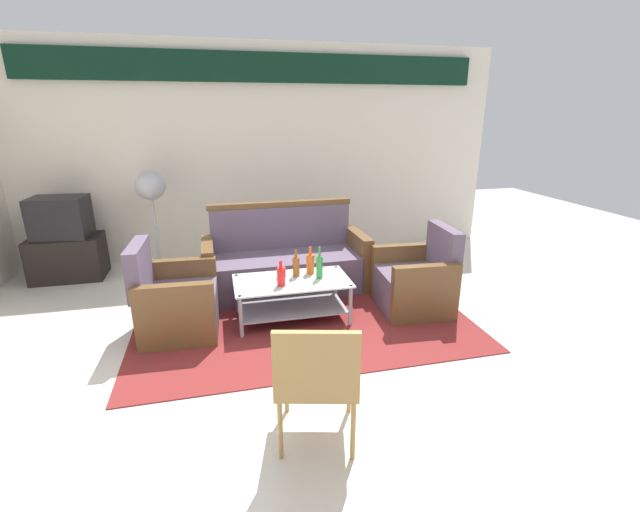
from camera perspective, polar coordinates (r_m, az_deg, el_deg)
The scene contains 16 objects.
ground_plane at distance 3.64m, azimuth -0.51°, elevation -13.80°, with size 14.00×14.00×0.00m, color beige.
wall_back at distance 6.11m, azimuth -7.22°, elevation 13.95°, with size 6.52×0.19×2.80m.
rug at distance 4.39m, azimuth -2.46°, elevation -7.77°, with size 3.17×2.22×0.01m, color maroon.
couch at distance 4.91m, azimuth -4.53°, elevation -0.95°, with size 1.81×0.76×0.96m.
armchair_left at distance 4.20m, azimuth -18.43°, elevation -5.80°, with size 0.73×0.79×0.85m.
armchair_right at distance 4.54m, azimuth 12.45°, elevation -3.38°, with size 0.74×0.80×0.85m.
coffee_table at distance 4.22m, azimuth -3.67°, elevation -4.94°, with size 1.10×0.60×0.40m.
bottle_orange at distance 4.30m, azimuth -1.29°, elevation -0.98°, with size 0.08×0.08×0.27m.
bottle_brown at distance 4.23m, azimuth -3.16°, elevation -1.35°, with size 0.07×0.07×0.27m.
bottle_green at distance 4.17m, azimuth -0.07°, elevation -1.38°, with size 0.06×0.06×0.31m.
bottle_red at distance 4.01m, azimuth -5.13°, elevation -2.69°, with size 0.08×0.08×0.24m.
cup at distance 4.23m, azimuth -5.06°, elevation -2.16°, with size 0.08×0.08×0.10m, color red.
tv_stand at distance 6.08m, azimuth -30.16°, elevation -0.19°, with size 0.80×0.50×0.52m, color black.
television at distance 5.96m, azimuth -30.93°, elevation 4.38°, with size 0.63×0.48×0.48m.
pedestal_fan at distance 5.73m, azimuth -21.30°, elevation 7.88°, with size 0.36×0.36×1.27m.
wicker_chair at distance 2.61m, azimuth -0.42°, elevation -15.25°, with size 0.58×0.58×0.84m.
Camera 1 is at (-0.69, -3.00, 1.95)m, focal length 24.38 mm.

